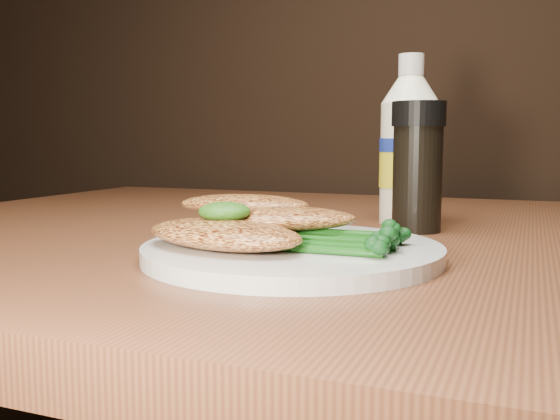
% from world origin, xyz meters
% --- Properties ---
extents(plate, '(0.24, 0.24, 0.01)m').
position_xyz_m(plate, '(-0.04, 0.88, 0.76)').
color(plate, silver).
rests_on(plate, dining_table).
extents(chicken_front, '(0.15, 0.10, 0.02)m').
position_xyz_m(chicken_front, '(-0.08, 0.84, 0.77)').
color(chicken_front, '#DA9145').
rests_on(chicken_front, plate).
extents(chicken_mid, '(0.14, 0.09, 0.02)m').
position_xyz_m(chicken_mid, '(-0.05, 0.89, 0.78)').
color(chicken_mid, '#DA9145').
rests_on(chicken_mid, plate).
extents(chicken_back, '(0.12, 0.07, 0.02)m').
position_xyz_m(chicken_back, '(-0.09, 0.91, 0.79)').
color(chicken_back, '#DA9145').
rests_on(chicken_back, plate).
extents(pesto_front, '(0.05, 0.05, 0.02)m').
position_xyz_m(pesto_front, '(-0.08, 0.85, 0.79)').
color(pesto_front, '#0E3708').
rests_on(pesto_front, chicken_front).
extents(broccolini_bundle, '(0.13, 0.12, 0.02)m').
position_xyz_m(broccolini_bundle, '(0.00, 0.87, 0.77)').
color(broccolini_bundle, '#144E11').
rests_on(broccolini_bundle, plate).
extents(mayo_bottle, '(0.09, 0.09, 0.19)m').
position_xyz_m(mayo_bottle, '(0.01, 1.13, 0.84)').
color(mayo_bottle, white).
rests_on(mayo_bottle, dining_table).
extents(pepper_grinder, '(0.06, 0.06, 0.13)m').
position_xyz_m(pepper_grinder, '(0.03, 1.07, 0.82)').
color(pepper_grinder, black).
rests_on(pepper_grinder, dining_table).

